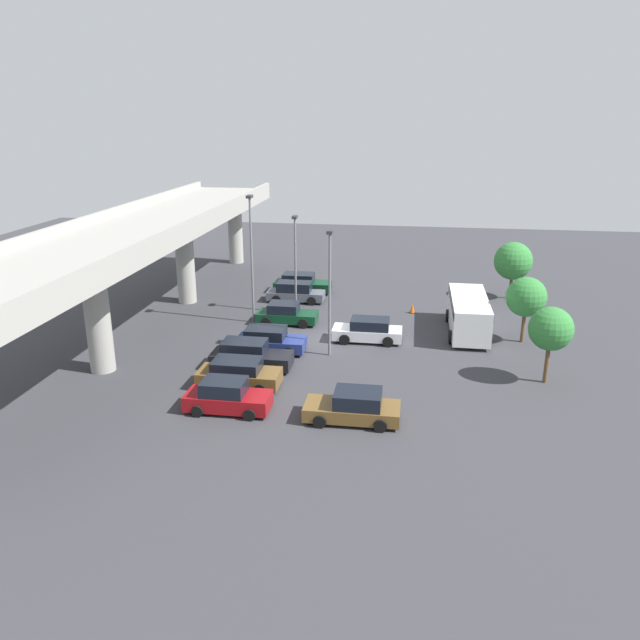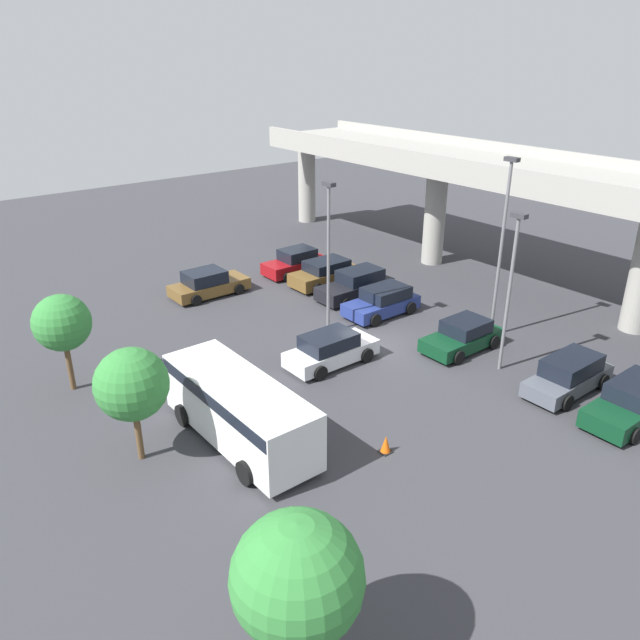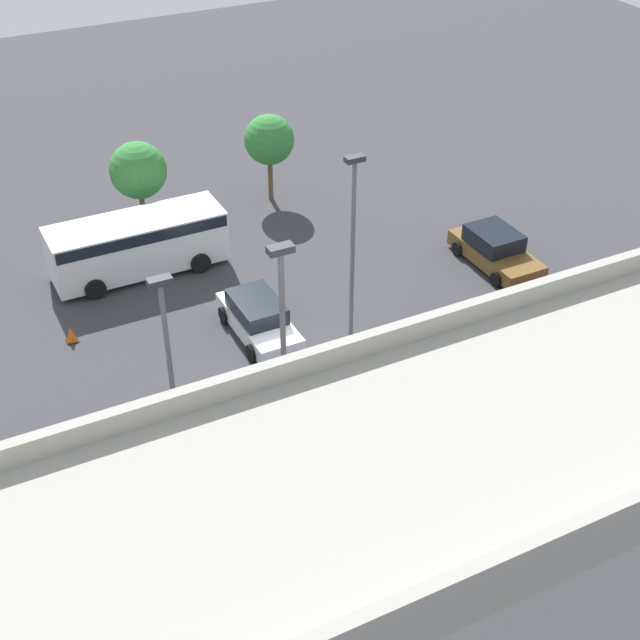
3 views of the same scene
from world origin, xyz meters
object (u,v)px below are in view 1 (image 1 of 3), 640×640
Objects in this scene: shuttle_bus at (469,312)px; parked_car_0 at (354,407)px; parked_car_4 at (368,330)px; lamp_post_by_overpass at (295,257)px; parked_car_6 at (295,292)px; lamp_post_mid_lot at (330,284)px; parked_car_3 at (269,340)px; lamp_post_near_aisle at (251,251)px; parked_car_2 at (250,355)px; tree_front_left at (551,329)px; parked_car_8 at (227,397)px; tree_front_centre at (526,297)px; traffic_cone at (412,309)px; parked_car_1 at (239,374)px; tree_front_right at (513,261)px; parked_car_5 at (286,314)px; parked_car_7 at (301,283)px.

parked_car_0 is at bearing 155.35° from shuttle_bus.
parked_car_4 is at bearing 112.06° from shuttle_bus.
parked_car_0 is 11.49m from parked_car_4.
lamp_post_by_overpass is (2.61, 12.59, 2.88)m from shuttle_bus.
lamp_post_mid_lot is (-11.33, -4.32, 3.87)m from parked_car_6.
lamp_post_near_aisle is (5.61, 2.48, 4.54)m from parked_car_3.
shuttle_bus is at bearing 32.21° from parked_car_2.
tree_front_left is at bearing -154.94° from shuttle_bus.
parked_car_4 is 0.62× the size of lamp_post_by_overpass.
parked_car_6 is 12.73m from lamp_post_mid_lot.
lamp_post_near_aisle reaches higher than parked_car_8.
traffic_cone is (5.34, 7.29, -2.77)m from tree_front_centre.
parked_car_3 is at bearing 178.77° from lamp_post_by_overpass.
parked_car_1 is 26.88m from tree_front_right.
tree_front_right is at bearing 28.27° from parked_car_5.
lamp_post_near_aisle reaches higher than parked_car_4.
tree_front_left is 6.66m from tree_front_centre.
lamp_post_mid_lot is (8.45, -4.11, 3.88)m from parked_car_8.
tree_front_centre reaches higher than parked_car_3.
lamp_post_near_aisle is (14.15, 2.24, 4.53)m from parked_car_8.
tree_front_right reaches higher than parked_car_2.
parked_car_0 is at bearing -66.21° from parked_car_5.
tree_front_right is at bearing -23.84° from shuttle_bus.
shuttle_bus is 8.95m from tree_front_left.
parked_car_4 is at bearing -108.05° from lamp_post_near_aisle.
parked_car_2 is (5.81, 6.81, 0.06)m from parked_car_0.
parked_car_5 is (2.86, 6.15, -0.04)m from parked_car_4.
parked_car_3 is at bearing 113.44° from shuttle_bus.
parked_car_8 is at bearing -91.63° from parked_car_3.
tree_front_right is at bearing 11.58° from parked_car_6.
parked_car_6 is at bearing 90.03° from parked_car_1.
parked_car_8 is at bearing 143.75° from tree_front_right.
parked_car_6 is 21.91m from tree_front_left.
parked_car_4 is at bearing 52.41° from parked_car_1.
tree_front_centre is 10.58m from tree_front_right.
tree_front_left is at bearing -8.37° from parked_car_3.
parked_car_8 is (-5.68, -0.31, -0.02)m from parked_car_2.
parked_car_7 is at bearing 45.76° from tree_front_left.
parked_car_7 is (22.76, 6.72, 0.04)m from parked_car_0.
lamp_post_by_overpass is 1.59× the size of tree_front_right.
parked_car_5 is at bearing 34.32° from lamp_post_mid_lot.
parked_car_6 is at bearing 79.85° from traffic_cone.
tree_front_centre is (-3.92, -16.06, -1.30)m from lamp_post_by_overpass.
parked_car_7 is at bearing 64.29° from traffic_cone.
parked_car_0 is 1.04× the size of parked_car_1.
parked_car_5 is (14.35, 6.33, -0.02)m from parked_car_0.
lamp_post_by_overpass reaches higher than traffic_cone.
shuttle_bus is (-5.71, -13.22, 0.74)m from parked_car_6.
lamp_post_near_aisle reaches higher than parked_car_1.
parked_car_3 is at bearing 136.92° from traffic_cone.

